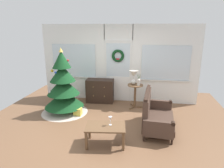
{
  "coord_description": "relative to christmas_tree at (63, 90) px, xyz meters",
  "views": [
    {
      "loc": [
        0.91,
        -4.47,
        2.44
      ],
      "look_at": [
        0.05,
        0.55,
        1.0
      ],
      "focal_mm": 32.17,
      "sensor_mm": 36.0,
      "label": 1
    }
  ],
  "objects": [
    {
      "name": "christmas_tree",
      "position": [
        0.0,
        0.0,
        0.0
      ],
      "size": [
        1.36,
        1.36,
        1.91
      ],
      "color": "#4C331E",
      "rests_on": "ground"
    },
    {
      "name": "coffee_table",
      "position": [
        1.54,
        -1.47,
        -0.34
      ],
      "size": [
        0.9,
        0.62,
        0.43
      ],
      "color": "brown",
      "rests_on": "ground"
    },
    {
      "name": "dresser_cabinet",
      "position": [
        0.85,
        1.03,
        -0.31
      ],
      "size": [
        0.92,
        0.48,
        0.78
      ],
      "color": "black",
      "rests_on": "ground"
    },
    {
      "name": "wine_glass",
      "position": [
        1.63,
        -1.4,
        -0.14
      ],
      "size": [
        0.08,
        0.08,
        0.2
      ],
      "color": "silver",
      "rests_on": "coffee_table"
    },
    {
      "name": "flower_vase",
      "position": [
        2.14,
        0.67,
        0.15
      ],
      "size": [
        0.11,
        0.1,
        0.35
      ],
      "color": "beige",
      "rests_on": "side_table"
    },
    {
      "name": "settee_sofa",
      "position": [
        2.59,
        -0.59,
        -0.33
      ],
      "size": [
        0.8,
        1.44,
        0.96
      ],
      "color": "black",
      "rests_on": "ground"
    },
    {
      "name": "side_table",
      "position": [
        2.04,
        0.73,
        -0.18
      ],
      "size": [
        0.5,
        0.48,
        0.74
      ],
      "color": "brown",
      "rests_on": "ground"
    },
    {
      "name": "back_wall_with_door",
      "position": [
        1.42,
        1.32,
        0.58
      ],
      "size": [
        5.2,
        0.19,
        2.55
      ],
      "color": "white",
      "rests_on": "ground"
    },
    {
      "name": "gift_box",
      "position": [
        0.46,
        -0.16,
        -0.59
      ],
      "size": [
        0.22,
        0.2,
        0.22
      ],
      "primitive_type": "cube",
      "color": "#D8C64C",
      "rests_on": "ground"
    },
    {
      "name": "ground_plane",
      "position": [
        1.42,
        -0.76,
        -0.7
      ],
      "size": [
        6.76,
        6.76,
        0.0
      ],
      "primitive_type": "plane",
      "color": "brown"
    },
    {
      "name": "table_lamp",
      "position": [
        1.98,
        0.77,
        0.32
      ],
      "size": [
        0.28,
        0.28,
        0.44
      ],
      "color": "silver",
      "rests_on": "side_table"
    }
  ]
}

